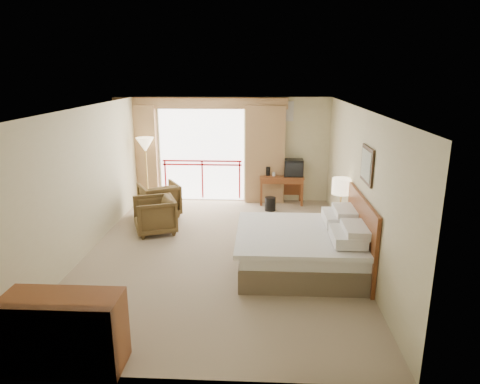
# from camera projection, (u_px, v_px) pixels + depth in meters

# --- Properties ---
(floor) EXTENTS (7.00, 7.00, 0.00)m
(floor) POSITION_uv_depth(u_px,v_px,m) (220.00, 252.00, 8.13)
(floor) COLOR gray
(floor) RESTS_ON ground
(ceiling) EXTENTS (7.00, 7.00, 0.00)m
(ceiling) POSITION_uv_depth(u_px,v_px,m) (218.00, 108.00, 7.40)
(ceiling) COLOR white
(ceiling) RESTS_ON wall_back
(wall_back) EXTENTS (5.00, 0.00, 5.00)m
(wall_back) POSITION_uv_depth(u_px,v_px,m) (232.00, 150.00, 11.13)
(wall_back) COLOR beige
(wall_back) RESTS_ON ground
(wall_front) EXTENTS (5.00, 0.00, 5.00)m
(wall_front) POSITION_uv_depth(u_px,v_px,m) (186.00, 269.00, 4.40)
(wall_front) COLOR beige
(wall_front) RESTS_ON ground
(wall_left) EXTENTS (0.00, 7.00, 7.00)m
(wall_left) POSITION_uv_depth(u_px,v_px,m) (85.00, 182.00, 7.89)
(wall_left) COLOR beige
(wall_left) RESTS_ON ground
(wall_right) EXTENTS (0.00, 7.00, 7.00)m
(wall_right) POSITION_uv_depth(u_px,v_px,m) (358.00, 185.00, 7.64)
(wall_right) COLOR beige
(wall_right) RESTS_ON ground
(balcony_door) EXTENTS (2.40, 0.00, 2.40)m
(balcony_door) POSITION_uv_depth(u_px,v_px,m) (202.00, 155.00, 11.19)
(balcony_door) COLOR white
(balcony_door) RESTS_ON wall_back
(balcony_railing) EXTENTS (2.09, 0.03, 1.02)m
(balcony_railing) POSITION_uv_depth(u_px,v_px,m) (202.00, 170.00, 11.28)
(balcony_railing) COLOR #B60F14
(balcony_railing) RESTS_ON wall_back
(curtain_left) EXTENTS (1.00, 0.26, 2.50)m
(curtain_left) POSITION_uv_depth(u_px,v_px,m) (138.00, 154.00, 11.13)
(curtain_left) COLOR olive
(curtain_left) RESTS_ON wall_back
(curtain_right) EXTENTS (1.00, 0.26, 2.50)m
(curtain_right) POSITION_uv_depth(u_px,v_px,m) (265.00, 155.00, 10.97)
(curtain_right) COLOR olive
(curtain_right) RESTS_ON wall_back
(valance) EXTENTS (4.40, 0.22, 0.28)m
(valance) POSITION_uv_depth(u_px,v_px,m) (200.00, 103.00, 10.73)
(valance) COLOR olive
(valance) RESTS_ON wall_back
(hvac_vent) EXTENTS (0.50, 0.04, 0.50)m
(hvac_vent) POSITION_uv_depth(u_px,v_px,m) (284.00, 111.00, 10.77)
(hvac_vent) COLOR silver
(hvac_vent) RESTS_ON wall_back
(bed) EXTENTS (2.13, 2.06, 0.97)m
(bed) POSITION_uv_depth(u_px,v_px,m) (303.00, 248.00, 7.38)
(bed) COLOR brown
(bed) RESTS_ON floor
(headboard) EXTENTS (0.06, 2.10, 1.30)m
(headboard) POSITION_uv_depth(u_px,v_px,m) (361.00, 234.00, 7.26)
(headboard) COLOR brown
(headboard) RESTS_ON wall_right
(framed_art) EXTENTS (0.04, 0.72, 0.60)m
(framed_art) POSITION_uv_depth(u_px,v_px,m) (367.00, 165.00, 6.93)
(framed_art) COLOR black
(framed_art) RESTS_ON wall_right
(nightstand) EXTENTS (0.46, 0.54, 0.62)m
(nightstand) POSITION_uv_depth(u_px,v_px,m) (339.00, 227.00, 8.54)
(nightstand) COLOR brown
(nightstand) RESTS_ON floor
(table_lamp) EXTENTS (0.38, 0.38, 0.67)m
(table_lamp) POSITION_uv_depth(u_px,v_px,m) (342.00, 187.00, 8.37)
(table_lamp) COLOR tan
(table_lamp) RESTS_ON nightstand
(phone) EXTENTS (0.20, 0.18, 0.08)m
(phone) POSITION_uv_depth(u_px,v_px,m) (339.00, 213.00, 8.31)
(phone) COLOR black
(phone) RESTS_ON nightstand
(desk) EXTENTS (1.12, 0.54, 0.74)m
(desk) POSITION_uv_depth(u_px,v_px,m) (281.00, 181.00, 11.05)
(desk) COLOR brown
(desk) RESTS_ON floor
(tv) EXTENTS (0.48, 0.38, 0.43)m
(tv) POSITION_uv_depth(u_px,v_px,m) (294.00, 168.00, 10.88)
(tv) COLOR black
(tv) RESTS_ON desk
(coffee_maker) EXTENTS (0.14, 0.14, 0.24)m
(coffee_maker) POSITION_uv_depth(u_px,v_px,m) (268.00, 171.00, 10.95)
(coffee_maker) COLOR black
(coffee_maker) RESTS_ON desk
(cup) EXTENTS (0.08, 0.08, 0.10)m
(cup) POSITION_uv_depth(u_px,v_px,m) (274.00, 174.00, 10.91)
(cup) COLOR white
(cup) RESTS_ON desk
(wastebasket) EXTENTS (0.34, 0.34, 0.33)m
(wastebasket) POSITION_uv_depth(u_px,v_px,m) (270.00, 204.00, 10.53)
(wastebasket) COLOR black
(wastebasket) RESTS_ON floor
(armchair_far) EXTENTS (1.16, 1.17, 0.79)m
(armchair_far) POSITION_uv_depth(u_px,v_px,m) (160.00, 215.00, 10.22)
(armchair_far) COLOR #49371E
(armchair_far) RESTS_ON floor
(armchair_near) EXTENTS (1.08, 1.07, 0.76)m
(armchair_near) POSITION_uv_depth(u_px,v_px,m) (156.00, 232.00, 9.14)
(armchair_near) COLOR #49371E
(armchair_near) RESTS_ON floor
(side_table) EXTENTS (0.44, 0.44, 0.48)m
(side_table) POSITION_uv_depth(u_px,v_px,m) (145.00, 211.00, 9.51)
(side_table) COLOR black
(side_table) RESTS_ON floor
(book) EXTENTS (0.25, 0.27, 0.02)m
(book) POSITION_uv_depth(u_px,v_px,m) (145.00, 204.00, 9.47)
(book) COLOR white
(book) RESTS_ON side_table
(floor_lamp) EXTENTS (0.44, 0.44, 1.74)m
(floor_lamp) POSITION_uv_depth(u_px,v_px,m) (145.00, 147.00, 10.63)
(floor_lamp) COLOR tan
(floor_lamp) RESTS_ON floor
(dresser) EXTENTS (1.34, 0.57, 0.89)m
(dresser) POSITION_uv_depth(u_px,v_px,m) (64.00, 332.00, 4.87)
(dresser) COLOR brown
(dresser) RESTS_ON floor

